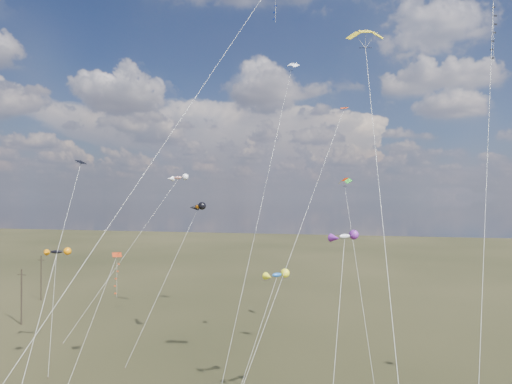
% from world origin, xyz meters
% --- Properties ---
extents(utility_pole_near, '(1.40, 0.20, 8.00)m').
position_xyz_m(utility_pole_near, '(-38.00, 30.00, 4.09)').
color(utility_pole_near, black).
rests_on(utility_pole_near, ground).
extents(utility_pole_far, '(1.40, 0.20, 8.00)m').
position_xyz_m(utility_pole_far, '(-46.00, 44.00, 4.09)').
color(utility_pole_far, black).
rests_on(utility_pole_far, ground).
extents(diamond_black_high, '(6.43, 19.35, 35.67)m').
position_xyz_m(diamond_black_high, '(20.88, 14.36, 30.66)').
color(diamond_black_high, black).
rests_on(diamond_black_high, ground).
extents(diamond_navy_tall, '(15.12, 30.25, 42.46)m').
position_xyz_m(diamond_navy_tall, '(-0.07, 18.91, 36.33)').
color(diamond_navy_tall, '#090A4C').
rests_on(diamond_navy_tall, ground).
extents(diamond_black_mid, '(6.66, 18.09, 21.86)m').
position_xyz_m(diamond_black_mid, '(-12.51, 4.53, 14.90)').
color(diamond_black_mid, black).
rests_on(diamond_black_mid, ground).
extents(diamond_red_low, '(2.27, 7.26, 12.65)m').
position_xyz_m(diamond_red_low, '(-14.75, 16.40, 9.95)').
color(diamond_red_low, '#A12E0F').
rests_on(diamond_red_low, ground).
extents(diamond_orange_center, '(8.23, 21.92, 28.22)m').
position_xyz_m(diamond_orange_center, '(5.79, 15.90, 18.39)').
color(diamond_orange_center, '#C0320B').
rests_on(diamond_orange_center, ground).
extents(parafoil_yellow, '(3.88, 21.90, 32.71)m').
position_xyz_m(parafoil_yellow, '(10.73, 11.64, 31.88)').
color(parafoil_yellow, gold).
rests_on(parafoil_yellow, ground).
extents(parafoil_blue_white, '(4.11, 23.34, 36.89)m').
position_xyz_m(parafoil_blue_white, '(0.91, 33.78, 35.98)').
color(parafoil_blue_white, '#1E4AA9').
rests_on(parafoil_blue_white, ground).
extents(parafoil_tricolor, '(4.67, 16.91, 21.37)m').
position_xyz_m(parafoil_tricolor, '(8.02, 34.73, 20.68)').
color(parafoil_tricolor, yellow).
rests_on(parafoil_tricolor, ground).
extents(novelty_black_orange, '(5.87, 7.97, 12.44)m').
position_xyz_m(novelty_black_orange, '(-25.21, 20.86, 11.93)').
color(novelty_black_orange, black).
rests_on(novelty_black_orange, ground).
extents(novelty_orange_black, '(6.50, 9.95, 17.87)m').
position_xyz_m(novelty_orange_black, '(-9.51, 26.60, 17.23)').
color(novelty_orange_black, '#CB5F00').
rests_on(novelty_orange_black, ground).
extents(novelty_white_purple, '(2.17, 9.55, 15.82)m').
position_xyz_m(novelty_white_purple, '(9.08, 10.22, 15.31)').
color(novelty_white_purple, silver).
rests_on(novelty_white_purple, ground).
extents(novelty_redwhite_stripe, '(10.94, 15.60, 22.00)m').
position_xyz_m(novelty_redwhite_stripe, '(-17.25, 38.27, 21.37)').
color(novelty_redwhite_stripe, red).
rests_on(novelty_redwhite_stripe, ground).
extents(novelty_blue_yellow, '(4.07, 6.70, 11.92)m').
position_xyz_m(novelty_blue_yellow, '(2.83, 14.29, 11.38)').
color(novelty_blue_yellow, '#1A56AB').
rests_on(novelty_blue_yellow, ground).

